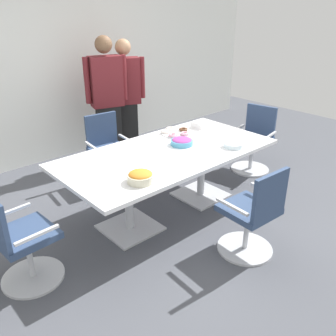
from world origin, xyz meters
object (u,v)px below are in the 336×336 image
object	(u,v)px
office_chair_1	(20,243)
napkin_pile	(201,125)
person_standing_1	(125,98)
donut_platter	(175,132)
office_chair_0	(108,153)
office_chair_2	(253,217)
person_standing_0	(107,100)
conference_table	(168,162)
office_chair_3	(254,142)
snack_bowl_candy_mix	(182,141)
snack_bowl_chips_orange	(140,177)
plate_stack	(233,145)

from	to	relation	value
office_chair_1	napkin_pile	world-z (taller)	office_chair_1
person_standing_1	donut_platter	bearing A→B (deg)	106.30
office_chair_0	office_chair_2	world-z (taller)	same
person_standing_0	napkin_pile	bearing A→B (deg)	128.77
person_standing_0	person_standing_1	size ratio (longest dim) A/B	1.04
office_chair_0	office_chair_2	distance (m)	2.21
conference_table	office_chair_2	xyz separation A→B (m)	(0.07, -1.10, -0.22)
conference_table	donut_platter	distance (m)	0.60
person_standing_1	office_chair_3	bearing A→B (deg)	147.79
conference_table	snack_bowl_candy_mix	world-z (taller)	snack_bowl_candy_mix
snack_bowl_chips_orange	napkin_pile	size ratio (longest dim) A/B	1.26
conference_table	plate_stack	size ratio (longest dim) A/B	10.78
office_chair_3	snack_bowl_chips_orange	bearing A→B (deg)	89.84
conference_table	person_standing_0	distance (m)	1.70
office_chair_3	person_standing_0	xyz separation A→B (m)	(-1.39, 1.58, 0.56)
office_chair_1	donut_platter	distance (m)	2.22
person_standing_1	snack_bowl_candy_mix	xyz separation A→B (m)	(-0.42, -1.66, -0.13)
office_chair_0	office_chair_2	xyz separation A→B (m)	(0.14, -2.21, 0.00)
office_chair_2	napkin_pile	xyz separation A→B (m)	(0.80, 1.43, 0.38)
conference_table	plate_stack	distance (m)	0.76
person_standing_0	snack_bowl_candy_mix	xyz separation A→B (m)	(-0.06, -1.59, -0.17)
person_standing_1	napkin_pile	distance (m)	1.39
conference_table	snack_bowl_chips_orange	xyz separation A→B (m)	(-0.67, -0.38, 0.18)
office_chair_1	person_standing_1	xyz separation A→B (m)	(2.37, 1.75, 0.51)
napkin_pile	snack_bowl_candy_mix	bearing A→B (deg)	-155.09
office_chair_0	office_chair_1	world-z (taller)	same
person_standing_0	person_standing_1	bearing A→B (deg)	-154.54
office_chair_1	napkin_pile	size ratio (longest dim) A/B	4.71
office_chair_3	plate_stack	xyz separation A→B (m)	(-1.08, -0.45, 0.37)
person_standing_1	plate_stack	xyz separation A→B (m)	(-0.04, -2.09, -0.14)
plate_stack	napkin_pile	size ratio (longest dim) A/B	1.15
snack_bowl_candy_mix	donut_platter	world-z (taller)	snack_bowl_candy_mix
office_chair_1	snack_bowl_chips_orange	size ratio (longest dim) A/B	3.74
snack_bowl_candy_mix	donut_platter	size ratio (longest dim) A/B	0.70
office_chair_3	snack_bowl_candy_mix	xyz separation A→B (m)	(-1.45, -0.02, 0.39)
conference_table	person_standing_1	world-z (taller)	person_standing_1
conference_table	office_chair_0	bearing A→B (deg)	93.68
office_chair_2	snack_bowl_chips_orange	bearing A→B (deg)	139.30
donut_platter	office_chair_1	bearing A→B (deg)	-168.98
office_chair_2	plate_stack	distance (m)	0.97
person_standing_0	donut_platter	bearing A→B (deg)	111.91
person_standing_0	conference_table	bearing A→B (deg)	94.85
plate_stack	office_chair_1	bearing A→B (deg)	171.61
conference_table	napkin_pile	world-z (taller)	napkin_pile
office_chair_2	person_standing_1	distance (m)	2.91
office_chair_0	person_standing_1	world-z (taller)	person_standing_1
napkin_pile	office_chair_1	bearing A→B (deg)	-171.54
conference_table	snack_bowl_candy_mix	size ratio (longest dim) A/B	9.48
office_chair_0	person_standing_0	xyz separation A→B (m)	(0.38, 0.53, 0.56)
office_chair_3	person_standing_1	size ratio (longest dim) A/B	0.52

